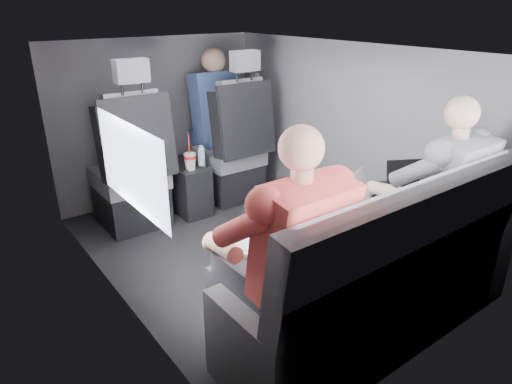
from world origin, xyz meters
TOP-DOWN VIEW (x-y plane):
  - floor at (0.00, 0.00)m, footprint 2.60×2.60m
  - ceiling at (0.00, 0.00)m, footprint 2.60×2.60m
  - panel_left at (-0.90, 0.00)m, footprint 0.02×2.60m
  - panel_right at (0.90, 0.00)m, footprint 0.02×2.60m
  - panel_front at (0.00, 1.30)m, footprint 1.80×0.02m
  - panel_back at (0.00, -1.30)m, footprint 1.80×0.02m
  - side_window at (-0.88, -0.30)m, footprint 0.02×0.75m
  - seatbelt at (0.45, 0.67)m, footprint 0.35×0.11m
  - front_seat_left at (-0.45, 0.84)m, footprint 0.52×0.58m
  - front_seat_right at (0.45, 0.84)m, footprint 0.52×0.58m
  - center_console at (0.00, 0.88)m, footprint 0.24×0.48m
  - rear_bench at (0.00, -1.06)m, footprint 1.60×0.57m
  - soda_cup at (-0.02, 0.74)m, footprint 0.09×0.09m
  - water_bottle at (0.09, 0.76)m, footprint 0.06×0.06m
  - laptop_white at (-0.48, -0.78)m, footprint 0.43×0.48m
  - laptop_silver at (-0.03, -0.82)m, footprint 0.43×0.44m
  - laptop_black at (0.51, -0.77)m, footprint 0.37×0.40m
  - passenger_rear_left at (-0.53, -0.97)m, footprint 0.49×0.61m
  - passenger_rear_right at (0.52, -0.97)m, footprint 0.48×0.60m
  - passenger_front_right at (0.44, 1.10)m, footprint 0.40×0.40m

SIDE VIEW (x-z plane):
  - floor at x=0.00m, z-range 0.00..0.00m
  - center_console at x=0.00m, z-range 0.00..0.41m
  - rear_bench at x=0.00m, z-range -0.15..0.77m
  - front_seat_left at x=-0.45m, z-range -0.23..1.03m
  - front_seat_right at x=0.45m, z-range -0.23..1.03m
  - soda_cup at x=-0.02m, z-range 0.33..0.61m
  - water_bottle at x=0.09m, z-range 0.39..0.56m
  - passenger_rear_right at x=0.52m, z-range 0.02..1.20m
  - passenger_rear_left at x=-0.53m, z-range 0.02..1.22m
  - laptop_black at x=0.51m, z-range 0.52..0.74m
  - laptop_silver at x=-0.03m, z-range 0.51..0.77m
  - laptop_white at x=-0.48m, z-range 0.51..0.77m
  - panel_left at x=-0.90m, z-range 0.00..1.35m
  - panel_right at x=0.90m, z-range 0.00..1.35m
  - panel_front at x=0.00m, z-range 0.00..1.35m
  - panel_back at x=0.00m, z-range 0.00..1.35m
  - passenger_front_right at x=0.44m, z-range 0.34..1.17m
  - seatbelt at x=0.45m, z-range 0.50..1.10m
  - side_window at x=-0.88m, z-range 0.69..1.11m
  - ceiling at x=0.00m, z-range 1.35..1.35m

